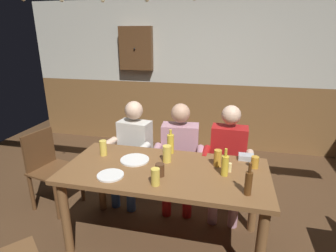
# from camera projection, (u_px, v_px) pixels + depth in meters

# --- Properties ---
(ground_plane) EXTENTS (7.18, 7.18, 0.00)m
(ground_plane) POSITION_uv_depth(u_px,v_px,m) (167.00, 234.00, 2.71)
(ground_plane) COLOR #4C331E
(back_wall_upper) EXTENTS (5.98, 0.12, 1.33)m
(back_wall_upper) POSITION_uv_depth(u_px,v_px,m) (201.00, 42.00, 4.37)
(back_wall_upper) COLOR beige
(back_wall_wainscot) EXTENTS (5.98, 0.12, 1.11)m
(back_wall_wainscot) POSITION_uv_depth(u_px,v_px,m) (199.00, 115.00, 4.76)
(back_wall_wainscot) COLOR brown
(back_wall_wainscot) RESTS_ON ground_plane
(dining_table) EXTENTS (1.80, 0.84, 0.77)m
(dining_table) POSITION_uv_depth(u_px,v_px,m) (165.00, 180.00, 2.43)
(dining_table) COLOR brown
(dining_table) RESTS_ON ground_plane
(person_0) EXTENTS (0.54, 0.55, 1.18)m
(person_0) POSITION_uv_depth(u_px,v_px,m) (132.00, 147.00, 3.14)
(person_0) COLOR silver
(person_0) RESTS_ON ground_plane
(person_1) EXTENTS (0.57, 0.55, 1.19)m
(person_1) POSITION_uv_depth(u_px,v_px,m) (179.00, 151.00, 3.03)
(person_1) COLOR #B78493
(person_1) RESTS_ON ground_plane
(person_2) EXTENTS (0.53, 0.52, 1.20)m
(person_2) POSITION_uv_depth(u_px,v_px,m) (228.00, 156.00, 2.90)
(person_2) COLOR #AD1919
(person_2) RESTS_ON ground_plane
(chair_empty_far_end) EXTENTS (0.52, 0.52, 0.88)m
(chair_empty_far_end) POSITION_uv_depth(u_px,v_px,m) (49.00, 167.00, 3.06)
(chair_empty_far_end) COLOR brown
(chair_empty_far_end) RESTS_ON ground_plane
(table_candle) EXTENTS (0.04, 0.04, 0.08)m
(table_candle) POSITION_uv_depth(u_px,v_px,m) (230.00, 167.00, 2.33)
(table_candle) COLOR #F9E08C
(table_candle) RESTS_ON dining_table
(condiment_caddy) EXTENTS (0.14, 0.10, 0.05)m
(condiment_caddy) POSITION_uv_depth(u_px,v_px,m) (246.00, 157.00, 2.56)
(condiment_caddy) COLOR #B2B7BC
(condiment_caddy) RESTS_ON dining_table
(plate_0) EXTENTS (0.27, 0.27, 0.01)m
(plate_0) POSITION_uv_depth(u_px,v_px,m) (135.00, 160.00, 2.54)
(plate_0) COLOR white
(plate_0) RESTS_ON dining_table
(plate_1) EXTENTS (0.22, 0.22, 0.01)m
(plate_1) POSITION_uv_depth(u_px,v_px,m) (110.00, 175.00, 2.27)
(plate_1) COLOR white
(plate_1) RESTS_ON dining_table
(bottle_0) EXTENTS (0.07, 0.07, 0.25)m
(bottle_0) POSITION_uv_depth(u_px,v_px,m) (171.00, 144.00, 2.68)
(bottle_0) COLOR gold
(bottle_0) RESTS_ON dining_table
(bottle_1) EXTENTS (0.05, 0.05, 0.26)m
(bottle_1) POSITION_uv_depth(u_px,v_px,m) (248.00, 182.00, 1.98)
(bottle_1) COLOR #593314
(bottle_1) RESTS_ON dining_table
(bottle_2) EXTENTS (0.06, 0.06, 0.24)m
(bottle_2) POSITION_uv_depth(u_px,v_px,m) (225.00, 165.00, 2.25)
(bottle_2) COLOR gold
(bottle_2) RESTS_ON dining_table
(pint_glass_0) EXTENTS (0.08, 0.08, 0.16)m
(pint_glass_0) POSITION_uv_depth(u_px,v_px,m) (167.00, 154.00, 2.50)
(pint_glass_0) COLOR #E5C64C
(pint_glass_0) RESTS_ON dining_table
(pint_glass_1) EXTENTS (0.07, 0.07, 0.15)m
(pint_glass_1) POSITION_uv_depth(u_px,v_px,m) (103.00, 148.00, 2.64)
(pint_glass_1) COLOR #E5C64C
(pint_glass_1) RESTS_ON dining_table
(pint_glass_2) EXTENTS (0.07, 0.07, 0.15)m
(pint_glass_2) POSITION_uv_depth(u_px,v_px,m) (218.00, 158.00, 2.42)
(pint_glass_2) COLOR gold
(pint_glass_2) RESTS_ON dining_table
(pint_glass_3) EXTENTS (0.08, 0.08, 0.11)m
(pint_glass_3) POSITION_uv_depth(u_px,v_px,m) (160.00, 170.00, 2.26)
(pint_glass_3) COLOR #4C2D19
(pint_glass_3) RESTS_ON dining_table
(pint_glass_4) EXTENTS (0.07, 0.07, 0.14)m
(pint_glass_4) POSITION_uv_depth(u_px,v_px,m) (155.00, 177.00, 2.11)
(pint_glass_4) COLOR #E5C64C
(pint_glass_4) RESTS_ON dining_table
(pint_glass_5) EXTENTS (0.07, 0.07, 0.11)m
(pint_glass_5) POSITION_uv_depth(u_px,v_px,m) (255.00, 162.00, 2.39)
(pint_glass_5) COLOR gold
(pint_glass_5) RESTS_ON dining_table
(wall_dart_cabinet) EXTENTS (0.56, 0.15, 0.70)m
(wall_dart_cabinet) POSITION_uv_depth(u_px,v_px,m) (136.00, 48.00, 4.51)
(wall_dart_cabinet) COLOR brown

